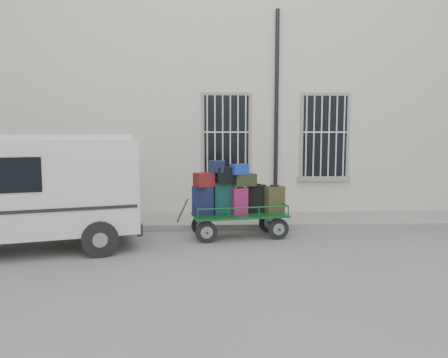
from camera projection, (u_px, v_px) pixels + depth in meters
name	position (u px, v px, depth m)	size (l,w,h in m)	color
ground	(252.00, 245.00, 9.16)	(80.00, 80.00, 0.00)	slate
building	(235.00, 113.00, 14.29)	(24.00, 5.15, 6.00)	beige
sidewalk	(243.00, 221.00, 11.33)	(24.00, 1.70, 0.15)	gray
luggage_cart	(236.00, 199.00, 9.78)	(2.50, 1.27, 1.75)	black
van	(18.00, 185.00, 8.63)	(4.93, 3.10, 2.32)	silver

